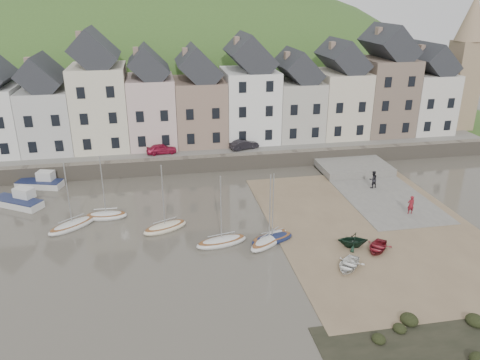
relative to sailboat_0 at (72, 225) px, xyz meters
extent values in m
plane|color=#4E493D|center=(15.40, -4.79, -0.26)|extent=(160.00, 160.00, 0.00)
cube|color=#3A5C24|center=(15.40, 27.21, 0.49)|extent=(90.00, 30.00, 1.50)
cube|color=slate|center=(15.40, 15.71, 1.29)|extent=(70.00, 7.00, 0.10)
cube|color=slate|center=(15.40, 12.21, 0.64)|extent=(70.00, 1.20, 1.80)
cube|color=brown|center=(26.40, -4.79, -0.23)|extent=(18.00, 26.00, 0.06)
cube|color=slate|center=(30.40, 3.21, -0.20)|extent=(8.00, 18.00, 0.12)
ellipsoid|color=#3A5C24|center=(10.40, 55.21, -18.26)|extent=(134.40, 84.00, 84.00)
cylinder|color=#382619|center=(-6.60, 43.21, 17.74)|extent=(0.50, 0.50, 3.00)
cylinder|color=#382619|center=(7.40, 47.21, 17.74)|extent=(0.50, 0.50, 3.00)
cylinder|color=#382619|center=(21.40, 45.21, 17.74)|extent=(0.50, 0.50, 3.00)
cylinder|color=#382619|center=(33.40, 44.21, 17.74)|extent=(0.50, 0.50, 3.00)
cube|color=beige|center=(-4.65, 19.21, 4.99)|extent=(5.80, 8.00, 7.50)
cube|color=gray|center=(-6.10, 19.21, 11.66)|extent=(0.60, 0.90, 1.40)
cube|color=beige|center=(1.50, 19.21, 6.24)|extent=(6.40, 8.00, 10.00)
cube|color=gray|center=(-0.10, 19.21, 14.46)|extent=(0.60, 0.90, 1.40)
cube|color=beige|center=(7.55, 19.21, 5.49)|extent=(5.60, 8.00, 8.50)
cube|color=gray|center=(6.15, 19.21, 12.56)|extent=(0.60, 0.90, 1.40)
cube|color=#886E5E|center=(13.50, 19.21, 5.24)|extent=(6.20, 8.00, 8.00)
cube|color=gray|center=(11.95, 19.21, 12.36)|extent=(0.60, 0.90, 1.40)
cube|color=white|center=(19.95, 19.21, 5.74)|extent=(6.60, 8.00, 9.00)
cube|color=gray|center=(18.30, 19.21, 13.56)|extent=(0.60, 0.90, 1.40)
cube|color=#B2AEA3|center=(26.20, 19.21, 4.99)|extent=(5.80, 8.00, 7.50)
cube|color=gray|center=(24.75, 19.21, 11.66)|extent=(0.60, 0.90, 1.40)
cube|color=beige|center=(32.15, 19.21, 5.49)|extent=(6.00, 8.00, 8.50)
cube|color=gray|center=(30.65, 19.21, 12.76)|extent=(0.60, 0.90, 1.40)
cube|color=#756254|center=(38.40, 19.21, 6.24)|extent=(6.40, 8.00, 10.00)
cube|color=gray|center=(36.80, 19.21, 14.46)|extent=(0.60, 0.90, 1.40)
cube|color=silver|center=(44.55, 19.21, 5.24)|extent=(5.80, 8.00, 8.00)
cube|color=gray|center=(43.10, 19.21, 12.16)|extent=(0.60, 0.90, 1.40)
cube|color=#997F60|center=(49.95, 19.21, 7.24)|extent=(3.50, 3.50, 12.00)
cone|color=#997F60|center=(49.95, 19.21, 16.24)|extent=(4.00, 4.00, 6.00)
ellipsoid|color=silver|center=(0.00, 0.00, -0.06)|extent=(4.56, 4.09, 0.84)
ellipsoid|color=brown|center=(0.00, 0.00, 0.16)|extent=(4.18, 3.75, 0.20)
cylinder|color=#B2B5B7|center=(0.00, 0.00, 3.04)|extent=(0.10, 0.10, 5.60)
cylinder|color=#B2B5B7|center=(0.00, 0.00, 0.69)|extent=(2.04, 1.67, 0.08)
ellipsoid|color=silver|center=(2.81, 1.48, -0.06)|extent=(3.86, 1.66, 0.84)
ellipsoid|color=brown|center=(2.81, 1.48, 0.16)|extent=(3.55, 1.51, 0.20)
cylinder|color=#B2B5B7|center=(2.81, 1.48, 3.04)|extent=(0.10, 0.10, 5.60)
cylinder|color=#B2B5B7|center=(2.81, 1.48, 0.69)|extent=(2.09, 0.17, 0.08)
ellipsoid|color=beige|center=(8.10, -1.89, -0.06)|extent=(4.37, 3.06, 0.84)
ellipsoid|color=brown|center=(8.10, -1.89, 0.16)|extent=(4.01, 2.79, 0.20)
cylinder|color=#B2B5B7|center=(8.10, -1.89, 3.04)|extent=(0.10, 0.10, 5.60)
cylinder|color=#B2B5B7|center=(8.10, -1.89, 0.69)|extent=(2.10, 1.00, 0.08)
ellipsoid|color=silver|center=(12.63, -5.34, -0.06)|extent=(4.63, 2.41, 0.84)
ellipsoid|color=brown|center=(12.63, -5.34, 0.16)|extent=(4.25, 2.20, 0.20)
cylinder|color=#B2B5B7|center=(12.63, -5.34, 3.04)|extent=(0.10, 0.10, 5.60)
cylinder|color=#B2B5B7|center=(12.63, -5.34, 0.69)|extent=(2.38, 0.60, 0.08)
ellipsoid|color=silver|center=(16.59, -5.78, -0.06)|extent=(4.57, 4.24, 0.84)
ellipsoid|color=brown|center=(16.59, -5.78, 0.16)|extent=(4.19, 3.88, 0.20)
cylinder|color=#B2B5B7|center=(16.59, -5.78, 3.04)|extent=(0.10, 0.10, 5.60)
cylinder|color=#B2B5B7|center=(16.59, -5.78, 0.69)|extent=(2.02, 1.77, 0.08)
ellipsoid|color=#161F45|center=(16.89, -5.59, -0.06)|extent=(4.11, 2.50, 0.84)
ellipsoid|color=brown|center=(16.89, -5.59, 0.16)|extent=(3.78, 2.28, 0.20)
cylinder|color=#B2B5B7|center=(16.89, -5.59, 3.04)|extent=(0.10, 0.10, 5.60)
cylinder|color=#B2B5B7|center=(16.89, -5.59, 0.69)|extent=(2.06, 0.66, 0.08)
cube|color=silver|center=(-5.97, 5.73, 0.09)|extent=(5.39, 4.27, 0.70)
cube|color=#161F45|center=(-5.97, 5.73, 0.46)|extent=(5.32, 4.26, 0.08)
cube|color=silver|center=(-5.30, 6.16, 0.94)|extent=(2.21, 2.01, 1.00)
cube|color=silver|center=(-4.80, 10.44, 0.09)|extent=(5.09, 2.98, 0.70)
cube|color=#161F45|center=(-4.80, 10.44, 0.46)|extent=(5.01, 3.00, 0.08)
cube|color=silver|center=(-4.11, 10.64, 0.94)|extent=(1.95, 1.62, 1.00)
imported|color=white|center=(21.53, -10.81, 0.09)|extent=(3.40, 3.48, 0.59)
imported|color=black|center=(23.15, -7.78, 0.44)|extent=(2.80, 2.53, 1.29)
imported|color=maroon|center=(24.89, -8.70, 0.08)|extent=(3.29, 3.38, 0.57)
imported|color=maroon|center=(30.92, -2.99, 0.76)|extent=(0.67, 0.45, 1.80)
imported|color=black|center=(30.21, 3.58, 0.80)|extent=(1.04, 0.87, 1.89)
imported|color=#A11737|center=(8.38, 14.71, 1.94)|extent=(3.66, 1.76, 1.21)
imported|color=black|center=(18.41, 14.71, 1.93)|extent=(3.79, 2.25, 1.18)
cube|color=black|center=(23.40, -19.79, -0.24)|extent=(14.00, 6.00, 0.05)
ellipsoid|color=black|center=(22.88, -17.42, -0.04)|extent=(1.11, 1.23, 0.72)
ellipsoid|color=black|center=(26.93, -18.27, -0.04)|extent=(1.13, 1.24, 0.73)
ellipsoid|color=black|center=(21.91, -18.04, -0.10)|extent=(0.83, 0.91, 0.54)
ellipsoid|color=black|center=(24.99, -21.43, -0.04)|extent=(1.13, 1.24, 0.73)
ellipsoid|color=black|center=(20.20, -18.68, -0.09)|extent=(0.84, 0.93, 0.55)
camera|label=1|loc=(7.89, -39.49, 19.26)|focal=35.24mm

